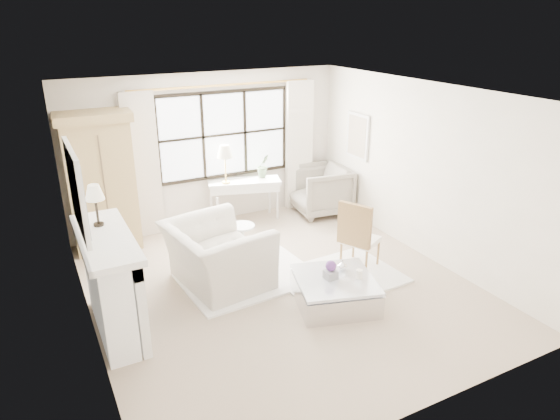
% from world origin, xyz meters
% --- Properties ---
extents(floor, '(5.50, 5.50, 0.00)m').
position_xyz_m(floor, '(0.00, 0.00, 0.00)').
color(floor, tan).
rests_on(floor, ground).
extents(ceiling, '(5.50, 5.50, 0.00)m').
position_xyz_m(ceiling, '(0.00, 0.00, 2.70)').
color(ceiling, white).
rests_on(ceiling, ground).
extents(wall_back, '(5.00, 0.00, 5.00)m').
position_xyz_m(wall_back, '(0.00, 2.75, 1.35)').
color(wall_back, beige).
rests_on(wall_back, ground).
extents(wall_front, '(5.00, 0.00, 5.00)m').
position_xyz_m(wall_front, '(0.00, -2.75, 1.35)').
color(wall_front, white).
rests_on(wall_front, ground).
extents(wall_left, '(0.00, 5.50, 5.50)m').
position_xyz_m(wall_left, '(-2.50, 0.00, 1.35)').
color(wall_left, beige).
rests_on(wall_left, ground).
extents(wall_right, '(0.00, 5.50, 5.50)m').
position_xyz_m(wall_right, '(2.50, 0.00, 1.35)').
color(wall_right, silver).
rests_on(wall_right, ground).
extents(window_pane, '(2.40, 0.02, 1.50)m').
position_xyz_m(window_pane, '(0.30, 2.73, 1.60)').
color(window_pane, silver).
rests_on(window_pane, wall_back).
extents(window_frame, '(2.50, 0.04, 1.50)m').
position_xyz_m(window_frame, '(0.30, 2.72, 1.60)').
color(window_frame, black).
rests_on(window_frame, wall_back).
extents(curtain_rod, '(3.30, 0.04, 0.04)m').
position_xyz_m(curtain_rod, '(0.30, 2.67, 2.47)').
color(curtain_rod, '#C09042').
rests_on(curtain_rod, wall_back).
extents(curtain_left, '(0.55, 0.10, 2.47)m').
position_xyz_m(curtain_left, '(-1.20, 2.65, 1.24)').
color(curtain_left, beige).
rests_on(curtain_left, ground).
extents(curtain_right, '(0.55, 0.10, 2.47)m').
position_xyz_m(curtain_right, '(1.80, 2.65, 1.24)').
color(curtain_right, silver).
rests_on(curtain_right, ground).
extents(fireplace, '(0.58, 1.66, 1.26)m').
position_xyz_m(fireplace, '(-2.27, 0.00, 0.65)').
color(fireplace, white).
rests_on(fireplace, ground).
extents(mirror_frame, '(0.05, 1.15, 0.95)m').
position_xyz_m(mirror_frame, '(-2.47, 0.00, 1.84)').
color(mirror_frame, silver).
rests_on(mirror_frame, wall_left).
extents(mirror_glass, '(0.02, 1.00, 0.80)m').
position_xyz_m(mirror_glass, '(-2.44, 0.00, 1.84)').
color(mirror_glass, '#B3B8BF').
rests_on(mirror_glass, wall_left).
extents(art_frame, '(0.04, 0.62, 0.82)m').
position_xyz_m(art_frame, '(2.47, 1.70, 1.55)').
color(art_frame, silver).
rests_on(art_frame, wall_right).
extents(art_canvas, '(0.01, 0.52, 0.72)m').
position_xyz_m(art_canvas, '(2.45, 1.70, 1.55)').
color(art_canvas, '#BAA890').
rests_on(art_canvas, wall_right).
extents(mantel_lamp, '(0.22, 0.22, 0.51)m').
position_xyz_m(mantel_lamp, '(-2.26, 0.33, 1.65)').
color(mantel_lamp, black).
rests_on(mantel_lamp, fireplace).
extents(armoire, '(1.16, 0.76, 2.24)m').
position_xyz_m(armoire, '(-1.91, 2.45, 1.14)').
color(armoire, tan).
rests_on(armoire, floor).
extents(console_table, '(1.37, 0.81, 0.80)m').
position_xyz_m(console_table, '(0.53, 2.41, 0.40)').
color(console_table, silver).
rests_on(console_table, floor).
extents(console_lamp, '(0.28, 0.28, 0.69)m').
position_xyz_m(console_lamp, '(0.18, 2.42, 1.36)').
color(console_lamp, '#BB9741').
rests_on(console_lamp, console_table).
extents(orchid_plant, '(0.26, 0.21, 0.44)m').
position_xyz_m(orchid_plant, '(0.92, 2.43, 1.02)').
color(orchid_plant, '#58724C').
rests_on(orchid_plant, console_table).
extents(side_table, '(0.40, 0.40, 0.51)m').
position_xyz_m(side_table, '(-0.06, 1.18, 0.33)').
color(side_table, silver).
rests_on(side_table, floor).
extents(rug_left, '(1.96, 1.45, 0.03)m').
position_xyz_m(rug_left, '(-0.31, 0.39, 0.02)').
color(rug_left, white).
rests_on(rug_left, floor).
extents(rug_right, '(1.78, 1.37, 0.03)m').
position_xyz_m(rug_right, '(0.88, -0.20, 0.02)').
color(rug_right, white).
rests_on(rug_right, floor).
extents(club_armchair, '(1.40, 1.55, 0.90)m').
position_xyz_m(club_armchair, '(-0.75, 0.47, 0.45)').
color(club_armchair, beige).
rests_on(club_armchair, floor).
extents(wingback_chair, '(1.14, 1.11, 0.92)m').
position_xyz_m(wingback_chair, '(1.99, 2.14, 0.46)').
color(wingback_chair, gray).
rests_on(wingback_chair, floor).
extents(french_chair, '(0.65, 0.65, 1.08)m').
position_xyz_m(french_chair, '(1.31, -0.07, 0.31)').
color(french_chair, olive).
rests_on(french_chair, floor).
extents(coffee_table, '(1.24, 1.24, 0.38)m').
position_xyz_m(coffee_table, '(0.44, -0.73, 0.18)').
color(coffee_table, silver).
rests_on(coffee_table, floor).
extents(planter_box, '(0.16, 0.16, 0.11)m').
position_xyz_m(planter_box, '(0.38, -0.71, 0.44)').
color(planter_box, gray).
rests_on(planter_box, coffee_table).
extents(planter_flowers, '(0.14, 0.14, 0.14)m').
position_xyz_m(planter_flowers, '(0.38, -0.71, 0.56)').
color(planter_flowers, '#5B2F77').
rests_on(planter_flowers, planter_box).
extents(pillar_candle, '(0.09, 0.09, 0.12)m').
position_xyz_m(pillar_candle, '(0.71, -0.88, 0.44)').
color(pillar_candle, white).
rests_on(pillar_candle, coffee_table).
extents(coffee_vase, '(0.17, 0.17, 0.14)m').
position_xyz_m(coffee_vase, '(0.64, -0.59, 0.45)').
color(coffee_vase, silver).
rests_on(coffee_vase, coffee_table).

